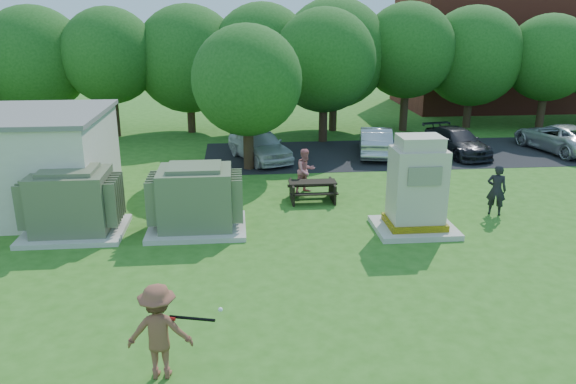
{
  "coord_description": "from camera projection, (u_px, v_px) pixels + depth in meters",
  "views": [
    {
      "loc": [
        -1.5,
        -12.03,
        6.48
      ],
      "look_at": [
        0.0,
        4.0,
        1.3
      ],
      "focal_mm": 35.0,
      "sensor_mm": 36.0,
      "label": 1
    }
  ],
  "objects": [
    {
      "name": "ground",
      "position": [
        303.0,
        294.0,
        13.52
      ],
      "size": [
        120.0,
        120.0,
        0.0
      ],
      "primitive_type": "plane",
      "color": "#2D6619",
      "rests_on": "ground"
    },
    {
      "name": "tree_row",
      "position": [
        295.0,
        58.0,
        29.94
      ],
      "size": [
        41.3,
        13.3,
        7.3
      ],
      "color": "#47301E",
      "rests_on": "ground"
    },
    {
      "name": "transformer_left",
      "position": [
        72.0,
        203.0,
        16.91
      ],
      "size": [
        3.0,
        2.4,
        2.07
      ],
      "color": "beige",
      "rests_on": "ground"
    },
    {
      "name": "brick_building",
      "position": [
        512.0,
        49.0,
        39.49
      ],
      "size": [
        15.0,
        8.0,
        8.0
      ],
      "primitive_type": "cube",
      "color": "maroon",
      "rests_on": "ground"
    },
    {
      "name": "parking_strip",
      "position": [
        414.0,
        153.0,
        26.94
      ],
      "size": [
        20.0,
        6.0,
        0.01
      ],
      "primitive_type": "cube",
      "color": "#232326",
      "rests_on": "ground"
    },
    {
      "name": "picnic_table",
      "position": [
        312.0,
        189.0,
        20.06
      ],
      "size": [
        1.69,
        1.27,
        0.72
      ],
      "color": "black",
      "rests_on": "ground"
    },
    {
      "name": "generator_cabinet",
      "position": [
        417.0,
        190.0,
        17.06
      ],
      "size": [
        2.46,
        2.01,
        2.99
      ],
      "color": "beige",
      "rests_on": "ground"
    },
    {
      "name": "car_white",
      "position": [
        260.0,
        144.0,
        25.51
      ],
      "size": [
        3.2,
        4.61,
        1.46
      ],
      "primitive_type": "imported",
      "rotation": [
        0.0,
        0.0,
        0.38
      ],
      "color": "silver",
      "rests_on": "ground"
    },
    {
      "name": "person_by_generator",
      "position": [
        496.0,
        190.0,
        18.58
      ],
      "size": [
        0.74,
        0.66,
        1.71
      ],
      "primitive_type": "imported",
      "rotation": [
        0.0,
        0.0,
        2.65
      ],
      "color": "black",
      "rests_on": "ground"
    },
    {
      "name": "batter",
      "position": [
        159.0,
        332.0,
        10.22
      ],
      "size": [
        1.23,
        0.74,
        1.86
      ],
      "primitive_type": "imported",
      "rotation": [
        0.0,
        0.0,
        3.1
      ],
      "color": "brown",
      "rests_on": "ground"
    },
    {
      "name": "car_dark",
      "position": [
        457.0,
        142.0,
        26.54
      ],
      "size": [
        2.48,
        4.5,
        1.24
      ],
      "primitive_type": "imported",
      "rotation": [
        0.0,
        0.0,
        0.18
      ],
      "color": "black",
      "rests_on": "ground"
    },
    {
      "name": "car_silver_a",
      "position": [
        375.0,
        141.0,
        26.42
      ],
      "size": [
        2.22,
        4.3,
        1.35
      ],
      "primitive_type": "imported",
      "rotation": [
        0.0,
        0.0,
        2.94
      ],
      "color": "#A6A7AB",
      "rests_on": "ground"
    },
    {
      "name": "transformer_right",
      "position": [
        196.0,
        200.0,
        17.24
      ],
      "size": [
        3.0,
        2.4,
        2.07
      ],
      "color": "beige",
      "rests_on": "ground"
    },
    {
      "name": "person_at_picnic",
      "position": [
        306.0,
        171.0,
        20.87
      ],
      "size": [
        1.02,
        0.96,
        1.68
      ],
      "primitive_type": "imported",
      "rotation": [
        0.0,
        0.0,
        0.52
      ],
      "color": "#CD6C70",
      "rests_on": "ground"
    },
    {
      "name": "batting_equipment",
      "position": [
        192.0,
        317.0,
        10.15
      ],
      "size": [
        1.07,
        0.47,
        0.09
      ],
      "color": "black",
      "rests_on": "ground"
    },
    {
      "name": "car_silver_b",
      "position": [
        559.0,
        137.0,
        27.21
      ],
      "size": [
        3.08,
        5.13,
        1.33
      ],
      "primitive_type": "imported",
      "rotation": [
        0.0,
        0.0,
        3.33
      ],
      "color": "silver",
      "rests_on": "ground"
    }
  ]
}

